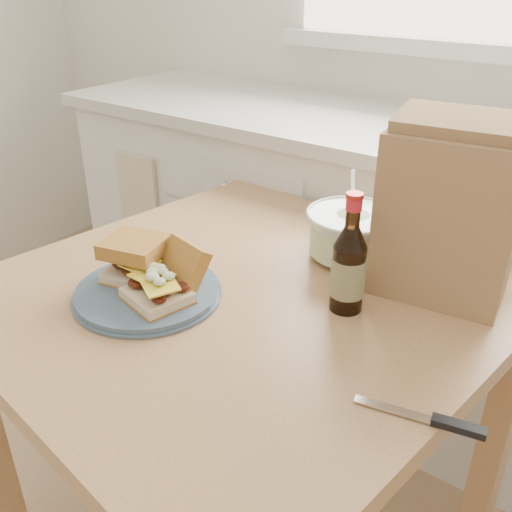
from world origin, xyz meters
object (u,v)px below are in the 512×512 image
Objects in this scene: beer_bottle at (349,268)px; coleslaw_bowl at (352,235)px; paper_bag at (448,217)px; dining_table at (242,338)px; plate at (148,292)px.

coleslaw_bowl is at bearing 93.77° from beer_bottle.
coleslaw_bowl is 0.23m from paper_bag.
beer_bottle is at bearing -131.70° from paper_bag.
dining_table is 0.48m from paper_bag.
beer_bottle reaches higher than dining_table.
plate is at bearing -129.66° from dining_table.
plate is at bearing -122.20° from coleslaw_bowl.
dining_table is 4.56× the size of beer_bottle.
dining_table is 0.22m from plate.
coleslaw_bowl is at bearing 76.30° from dining_table.
paper_bag is at bearing 38.59° from plate.
dining_table is at bearing -150.15° from paper_bag.
plate is 1.37× the size of coleslaw_bowl.
paper_bag reaches higher than coleslaw_bowl.
coleslaw_bowl is 0.22m from beer_bottle.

